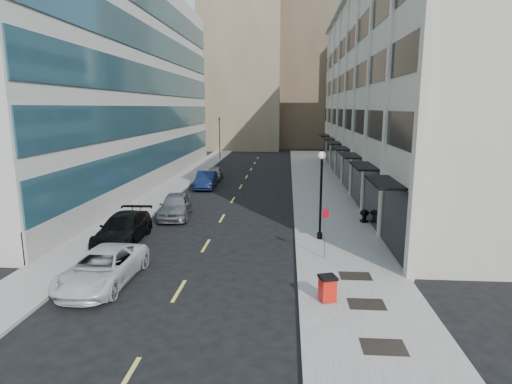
# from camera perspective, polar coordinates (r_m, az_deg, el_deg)

# --- Properties ---
(ground) EXTENTS (160.00, 160.00, 0.00)m
(ground) POSITION_cam_1_polar(r_m,az_deg,el_deg) (17.02, -11.95, -15.53)
(ground) COLOR black
(ground) RESTS_ON ground
(sidewalk_right) EXTENTS (5.00, 80.00, 0.15)m
(sidewalk_right) POSITION_cam_1_polar(r_m,az_deg,el_deg) (35.49, 9.00, -1.12)
(sidewalk_right) COLOR gray
(sidewalk_right) RESTS_ON ground
(sidewalk_left) EXTENTS (3.00, 80.00, 0.15)m
(sidewalk_left) POSITION_cam_1_polar(r_m,az_deg,el_deg) (37.02, -13.13, -0.76)
(sidewalk_left) COLOR gray
(sidewalk_left) RESTS_ON ground
(building_right) EXTENTS (15.30, 46.50, 18.25)m
(building_right) POSITION_cam_1_polar(r_m,az_deg,el_deg) (43.40, 21.41, 12.35)
(building_right) COLOR beige
(building_right) RESTS_ON ground
(building_left) EXTENTS (16.14, 46.00, 20.00)m
(building_left) POSITION_cam_1_polar(r_m,az_deg,el_deg) (46.36, -22.58, 13.38)
(building_left) COLOR beige
(building_left) RESTS_ON ground
(skyline_tan_near) EXTENTS (14.00, 18.00, 28.00)m
(skyline_tan_near) POSITION_cam_1_polar(r_m,az_deg,el_deg) (83.23, -1.71, 15.67)
(skyline_tan_near) COLOR #927F5F
(skyline_tan_near) RESTS_ON ground
(skyline_brown) EXTENTS (12.00, 16.00, 34.00)m
(skyline_brown) POSITION_cam_1_polar(r_m,az_deg,el_deg) (87.13, 6.81, 17.38)
(skyline_brown) COLOR brown
(skyline_brown) RESTS_ON ground
(skyline_tan_far) EXTENTS (12.00, 14.00, 22.00)m
(skyline_tan_far) POSITION_cam_1_polar(r_m,az_deg,el_deg) (94.44, -7.27, 13.24)
(skyline_tan_far) COLOR #927F5F
(skyline_tan_far) RESTS_ON ground
(skyline_stone) EXTENTS (10.00, 14.00, 20.00)m
(skyline_stone) POSITION_cam_1_polar(r_m,az_deg,el_deg) (81.71, 14.08, 12.62)
(skyline_stone) COLOR beige
(skyline_stone) RESTS_ON ground
(grate_near) EXTENTS (1.40, 1.00, 0.01)m
(grate_near) POSITION_cam_1_polar(r_m,az_deg,el_deg) (14.92, 16.65, -19.18)
(grate_near) COLOR black
(grate_near) RESTS_ON sidewalk_right
(grate_mid) EXTENTS (1.40, 1.00, 0.01)m
(grate_mid) POSITION_cam_1_polar(r_m,az_deg,el_deg) (17.52, 14.52, -14.27)
(grate_mid) COLOR black
(grate_mid) RESTS_ON sidewalk_right
(grate_far) EXTENTS (1.40, 1.00, 0.01)m
(grate_far) POSITION_cam_1_polar(r_m,az_deg,el_deg) (20.05, 13.10, -10.85)
(grate_far) COLOR black
(grate_far) RESTS_ON sidewalk_right
(road_centerline) EXTENTS (0.15, 68.20, 0.01)m
(road_centerline) POSITION_cam_1_polar(r_m,az_deg,el_deg) (32.76, -3.76, -2.17)
(road_centerline) COLOR #D8CC4C
(road_centerline) RESTS_ON ground
(traffic_signal) EXTENTS (0.66, 0.66, 6.98)m
(traffic_signal) POSITION_cam_1_polar(r_m,az_deg,el_deg) (63.37, -4.92, 9.52)
(traffic_signal) COLOR black
(traffic_signal) RESTS_ON ground
(car_white_van) EXTENTS (2.68, 5.52, 1.51)m
(car_white_van) POSITION_cam_1_polar(r_m,az_deg,el_deg) (19.96, -19.79, -9.48)
(car_white_van) COLOR silver
(car_white_van) RESTS_ON ground
(car_black_pickup) EXTENTS (2.44, 5.61, 1.61)m
(car_black_pickup) POSITION_cam_1_polar(r_m,az_deg,el_deg) (25.57, -17.29, -4.68)
(car_black_pickup) COLOR black
(car_black_pickup) RESTS_ON ground
(car_silver_sedan) EXTENTS (2.57, 5.18, 1.70)m
(car_silver_sedan) POSITION_cam_1_polar(r_m,az_deg,el_deg) (30.34, -10.66, -1.79)
(car_silver_sedan) COLOR gray
(car_silver_sedan) RESTS_ON ground
(car_blue_sedan) EXTENTS (1.90, 4.89, 1.59)m
(car_blue_sedan) POSITION_cam_1_polar(r_m,az_deg,el_deg) (40.86, -6.68, 1.60)
(car_blue_sedan) COLOR #111D43
(car_blue_sedan) RESTS_ON ground
(car_grey_sedan) EXTENTS (1.83, 4.09, 1.36)m
(car_grey_sedan) POSITION_cam_1_polar(r_m,az_deg,el_deg) (45.51, -5.56, 2.47)
(car_grey_sedan) COLOR gray
(car_grey_sedan) RESTS_ON ground
(trash_bin) EXTENTS (0.79, 0.80, 1.03)m
(trash_bin) POSITION_cam_1_polar(r_m,az_deg,el_deg) (17.25, 9.50, -12.45)
(trash_bin) COLOR red
(trash_bin) RESTS_ON sidewalk_right
(lamppost) EXTENTS (0.43, 0.43, 5.16)m
(lamppost) POSITION_cam_1_polar(r_m,az_deg,el_deg) (24.32, 8.68, 0.66)
(lamppost) COLOR black
(lamppost) RESTS_ON sidewalk_right
(sign_post) EXTENTS (0.31, 0.11, 2.70)m
(sign_post) POSITION_cam_1_polar(r_m,az_deg,el_deg) (21.43, 9.23, -4.41)
(sign_post) COLOR slate
(sign_post) RESTS_ON sidewalk_right
(urn_planter) EXTENTS (0.60, 0.60, 0.84)m
(urn_planter) POSITION_cam_1_polar(r_m,az_deg,el_deg) (29.03, 14.27, -2.93)
(urn_planter) COLOR black
(urn_planter) RESTS_ON sidewalk_right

